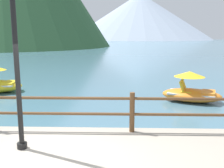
{
  "coord_description": "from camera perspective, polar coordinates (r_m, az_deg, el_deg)",
  "views": [
    {
      "loc": [
        1.41,
        -4.44,
        2.68
      ],
      "look_at": [
        1.12,
        5.0,
        0.9
      ],
      "focal_mm": 42.36,
      "sensor_mm": 36.0,
      "label": 1
    }
  ],
  "objects": [
    {
      "name": "ground_plane",
      "position": [
        44.54,
        -0.05,
        7.22
      ],
      "size": [
        200.0,
        200.0,
        0.0
      ],
      "primitive_type": "plane",
      "color": "#477084"
    },
    {
      "name": "dock_railing",
      "position": [
        6.38,
        -11.13,
        -5.04
      ],
      "size": [
        23.92,
        0.12,
        0.95
      ],
      "color": "brown",
      "rests_on": "promenade_dock"
    },
    {
      "name": "lamp_post",
      "position": [
        5.36,
        -20.43,
        12.61
      ],
      "size": [
        0.28,
        0.28,
        4.19
      ],
      "color": "black",
      "rests_on": "promenade_dock"
    },
    {
      "name": "pedal_boat_3",
      "position": [
        11.14,
        16.75,
        -1.56
      ],
      "size": [
        2.62,
        1.99,
        1.23
      ],
      "color": "orange",
      "rests_on": "ground"
    },
    {
      "name": "distant_peak",
      "position": [
        145.51,
        6.01,
        14.26
      ],
      "size": [
        75.63,
        75.63,
        23.9
      ],
      "primitive_type": "cone",
      "color": "#93A3B7",
      "rests_on": "ground"
    }
  ]
}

